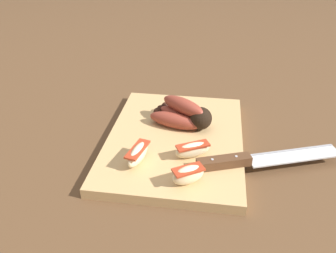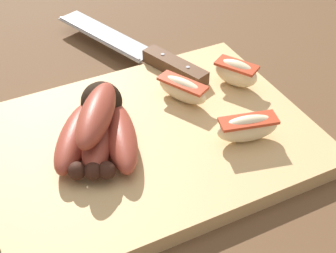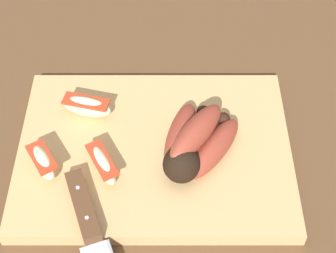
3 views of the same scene
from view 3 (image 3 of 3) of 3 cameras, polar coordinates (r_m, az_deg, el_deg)
name	(u,v)px [view 3 (image 3 of 3)]	position (r m, az deg, el deg)	size (l,w,h in m)	color
ground_plane	(151,145)	(0.75, -1.86, -2.00)	(6.00, 6.00, 0.00)	brown
cutting_board	(155,151)	(0.73, -1.37, -2.62)	(0.37, 0.27, 0.02)	tan
banana_bunch	(195,143)	(0.70, 2.92, -1.76)	(0.12, 0.14, 0.06)	black
chefs_knife	(94,241)	(0.65, -7.84, -11.96)	(0.12, 0.27, 0.02)	silver
apple_wedge_near	(87,106)	(0.76, -8.57, 2.14)	(0.07, 0.04, 0.03)	beige
apple_wedge_middle	(44,162)	(0.70, -13.08, -3.68)	(0.05, 0.06, 0.04)	beige
apple_wedge_far	(103,164)	(0.69, -6.92, -3.97)	(0.05, 0.07, 0.03)	beige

